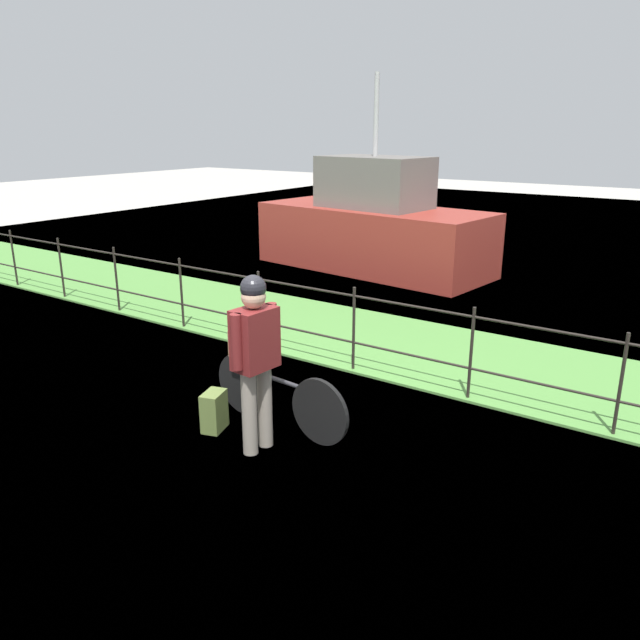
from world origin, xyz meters
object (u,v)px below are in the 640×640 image
(terrier_dog, at_px, (249,325))
(moored_boat_near, at_px, (373,228))
(cyclist_person, at_px, (255,349))
(bicycle_main, at_px, (277,395))
(backpack_on_paving, at_px, (214,411))
(wooden_crate, at_px, (248,344))

(terrier_dog, distance_m, moored_boat_near, 7.29)
(terrier_dog, xyz_separation_m, cyclist_person, (0.50, -0.49, -0.01))
(bicycle_main, height_order, backpack_on_paving, bicycle_main)
(cyclist_person, xyz_separation_m, moored_boat_near, (-3.01, 7.33, -0.12))
(terrier_dog, xyz_separation_m, moored_boat_near, (-2.51, 6.84, -0.13))
(bicycle_main, bearing_deg, wooden_crate, 175.16)
(wooden_crate, xyz_separation_m, moored_boat_near, (-2.48, 6.84, 0.08))
(wooden_crate, xyz_separation_m, terrier_dog, (0.02, -0.00, 0.21))
(backpack_on_paving, distance_m, moored_boat_near, 7.69)
(bicycle_main, distance_m, backpack_on_paving, 0.65)
(cyclist_person, bearing_deg, backpack_on_paving, 175.03)
(moored_boat_near, bearing_deg, cyclist_person, -67.71)
(backpack_on_paving, bearing_deg, cyclist_person, 67.45)
(bicycle_main, bearing_deg, terrier_dog, 175.16)
(moored_boat_near, bearing_deg, terrier_dog, -69.86)
(cyclist_person, relative_size, backpack_on_paving, 4.21)
(bicycle_main, relative_size, backpack_on_paving, 4.31)
(bicycle_main, relative_size, cyclist_person, 1.02)
(cyclist_person, bearing_deg, moored_boat_near, 112.29)
(wooden_crate, distance_m, backpack_on_paving, 0.75)
(wooden_crate, height_order, backpack_on_paving, wooden_crate)
(cyclist_person, height_order, moored_boat_near, moored_boat_near)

